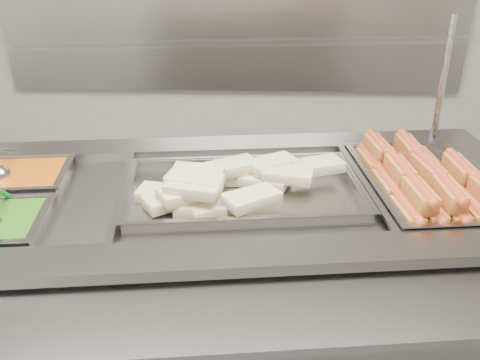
{
  "coord_description": "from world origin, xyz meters",
  "views": [
    {
      "loc": [
        0.16,
        -1.07,
        1.64
      ],
      "look_at": [
        0.11,
        0.37,
        0.93
      ],
      "focal_mm": 40.0,
      "sensor_mm": 36.0,
      "label": 1
    }
  ],
  "objects_px": {
    "sneeze_guard": "(218,49)",
    "ladle": "(1,174)",
    "steam_counter": "(225,307)",
    "pan_wraps": "(243,194)",
    "pan_hotdogs": "(425,192)"
  },
  "relations": [
    {
      "from": "sneeze_guard",
      "to": "pan_wraps",
      "type": "bearing_deg",
      "value": -68.01
    },
    {
      "from": "sneeze_guard",
      "to": "ladle",
      "type": "bearing_deg",
      "value": -166.03
    },
    {
      "from": "pan_wraps",
      "to": "ladle",
      "type": "distance_m",
      "value": 0.77
    },
    {
      "from": "sneeze_guard",
      "to": "ladle",
      "type": "distance_m",
      "value": 0.79
    },
    {
      "from": "pan_hotdogs",
      "to": "ladle",
      "type": "relative_size",
      "value": 2.93
    },
    {
      "from": "steam_counter",
      "to": "ladle",
      "type": "xyz_separation_m",
      "value": [
        -0.71,
        0.05,
        0.46
      ]
    },
    {
      "from": "steam_counter",
      "to": "ladle",
      "type": "height_order",
      "value": "ladle"
    },
    {
      "from": "pan_hotdogs",
      "to": "steam_counter",
      "type": "bearing_deg",
      "value": -173.35
    },
    {
      "from": "sneeze_guard",
      "to": "pan_hotdogs",
      "type": "relative_size",
      "value": 2.86
    },
    {
      "from": "steam_counter",
      "to": "ladle",
      "type": "relative_size",
      "value": 9.82
    },
    {
      "from": "pan_hotdogs",
      "to": "pan_wraps",
      "type": "relative_size",
      "value": 0.81
    },
    {
      "from": "steam_counter",
      "to": "sneeze_guard",
      "type": "height_order",
      "value": "sneeze_guard"
    },
    {
      "from": "pan_wraps",
      "to": "sneeze_guard",
      "type": "bearing_deg",
      "value": 111.99
    },
    {
      "from": "ladle",
      "to": "pan_hotdogs",
      "type": "bearing_deg",
      "value": 0.95
    },
    {
      "from": "steam_counter",
      "to": "pan_wraps",
      "type": "relative_size",
      "value": 2.72
    }
  ]
}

